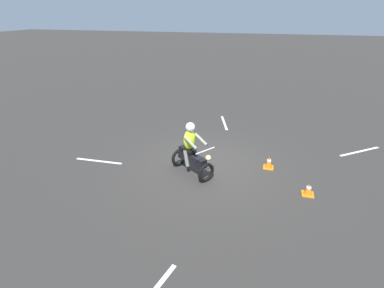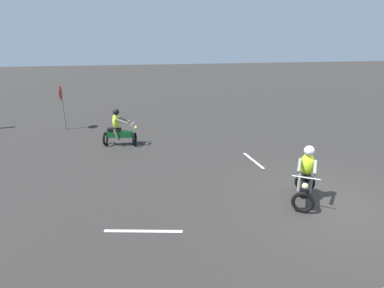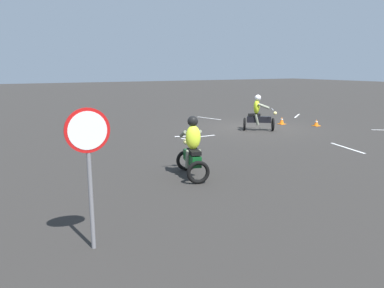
{
  "view_description": "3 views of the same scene",
  "coord_description": "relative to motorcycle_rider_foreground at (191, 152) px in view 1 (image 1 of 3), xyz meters",
  "views": [
    {
      "loc": [
        -1.88,
        8.54,
        4.69
      ],
      "look_at": [
        0.28,
        0.65,
        1.0
      ],
      "focal_mm": 28.0,
      "sensor_mm": 36.0,
      "label": 1
    },
    {
      "loc": [
        -6.42,
        5.53,
        4.32
      ],
      "look_at": [
        3.44,
        3.18,
        0.9
      ],
      "focal_mm": 28.0,
      "sensor_mm": 36.0,
      "label": 2
    },
    {
      "loc": [
        11.27,
        14.22,
        2.9
      ],
      "look_at": [
        6.6,
        5.72,
        0.9
      ],
      "focal_mm": 35.0,
      "sensor_mm": 36.0,
      "label": 3
    }
  ],
  "objects": [
    {
      "name": "ground_plane",
      "position": [
        -0.31,
        -0.63,
        -0.73
      ],
      "size": [
        120.0,
        120.0,
        0.0
      ],
      "primitive_type": "plane",
      "color": "#2D2B28"
    },
    {
      "name": "motorcycle_rider_foreground",
      "position": [
        0.0,
        0.0,
        0.0
      ],
      "size": [
        1.49,
        1.3,
        1.66
      ],
      "rotation": [
        0.0,
        0.0,
        0.96
      ],
      "color": "black",
      "rests_on": "ground"
    },
    {
      "name": "traffic_cone_near_right",
      "position": [
        -3.44,
        0.33,
        -0.57
      ],
      "size": [
        0.32,
        0.32,
        0.33
      ],
      "color": "orange",
      "rests_on": "ground"
    },
    {
      "name": "traffic_cone_mid_left",
      "position": [
        -2.33,
        -0.96,
        -0.54
      ],
      "size": [
        0.32,
        0.32,
        0.39
      ],
      "color": "orange",
      "rests_on": "ground"
    },
    {
      "name": "lane_stripe_e",
      "position": [
        3.23,
        0.08,
        -0.72
      ],
      "size": [
        1.67,
        0.16,
        0.01
      ],
      "primitive_type": "cube",
      "rotation": [
        0.0,
        0.0,
        1.61
      ],
      "color": "silver",
      "rests_on": "ground"
    },
    {
      "name": "lane_stripe_sw",
      "position": [
        -5.47,
        -3.09,
        -0.72
      ],
      "size": [
        1.54,
        1.23,
        0.01
      ],
      "primitive_type": "cube",
      "rotation": [
        0.0,
        0.0,
        5.37
      ],
      "color": "silver",
      "rests_on": "ground"
    },
    {
      "name": "lane_stripe_s",
      "position": [
        -0.24,
        -4.76,
        -0.72
      ],
      "size": [
        0.61,
        1.76,
        0.01
      ],
      "primitive_type": "cube",
      "rotation": [
        0.0,
        0.0,
        6.57
      ],
      "color": "silver",
      "rests_on": "ground"
    }
  ]
}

